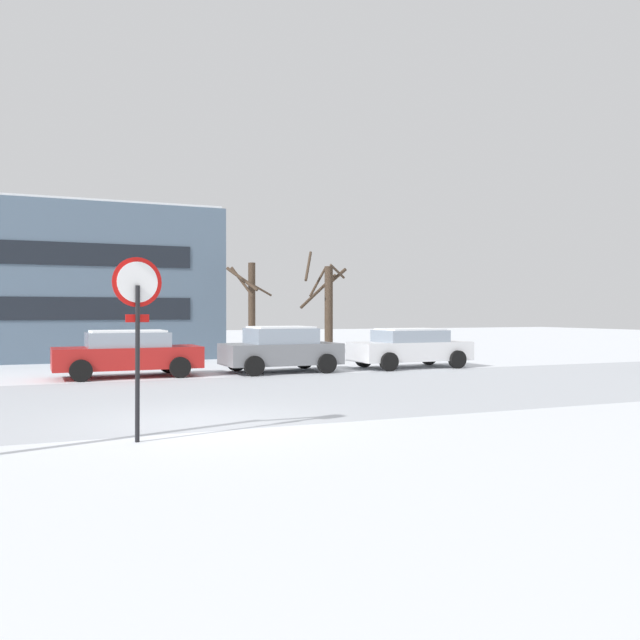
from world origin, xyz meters
name	(u,v)px	position (x,y,z in m)	size (l,w,h in m)	color
ground_plane	(199,422)	(0.00, 0.00, 0.00)	(120.00, 120.00, 0.00)	white
road_surface	(168,399)	(0.00, 3.39, 0.00)	(80.00, 8.78, 0.00)	#B7BCC4
stop_sign	(137,313)	(-1.25, -1.52, 1.98)	(0.75, 0.19, 2.83)	black
parked_car_red	(128,353)	(-0.30, 9.05, 0.74)	(4.40, 2.08, 1.44)	red
parked_car_gray	(281,349)	(4.58, 8.83, 0.77)	(3.87, 2.24, 1.53)	slate
parked_car_white	(410,347)	(9.46, 8.75, 0.73)	(4.33, 2.14, 1.41)	white
tree_far_left	(327,307)	(7.99, 12.92, 2.22)	(1.98, 1.85, 4.56)	#423326
tree_far_mid	(251,308)	(4.84, 13.23, 2.15)	(1.69, 1.30, 3.96)	#423326
building_far_left	(31,284)	(-3.29, 19.86, 3.26)	(15.47, 8.54, 6.51)	slate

